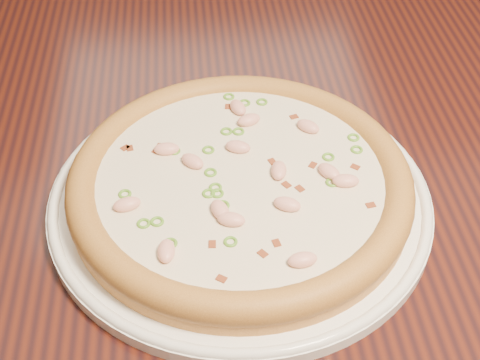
{
  "coord_description": "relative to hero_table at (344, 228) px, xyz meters",
  "views": [
    {
      "loc": [
        -0.15,
        -0.81,
        1.19
      ],
      "look_at": [
        -0.11,
        -0.36,
        0.78
      ],
      "focal_mm": 50.0,
      "sensor_mm": 36.0,
      "label": 1
    }
  ],
  "objects": [
    {
      "name": "ground",
      "position": [
        -0.01,
        0.31,
        -0.65
      ],
      "size": [
        9.0,
        9.0,
        0.0
      ],
      "primitive_type": "plane",
      "color": "black"
    },
    {
      "name": "hero_table",
      "position": [
        0.0,
        0.0,
        0.0
      ],
      "size": [
        1.2,
        0.8,
        0.75
      ],
      "color": "black",
      "rests_on": "ground"
    },
    {
      "name": "plate",
      "position": [
        -0.12,
        -0.05,
        0.11
      ],
      "size": [
        0.35,
        0.35,
        0.02
      ],
      "color": "white",
      "rests_on": "hero_table"
    },
    {
      "name": "pizza",
      "position": [
        -0.12,
        -0.05,
        0.13
      ],
      "size": [
        0.31,
        0.31,
        0.03
      ],
      "color": "tan",
      "rests_on": "plate"
    }
  ]
}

